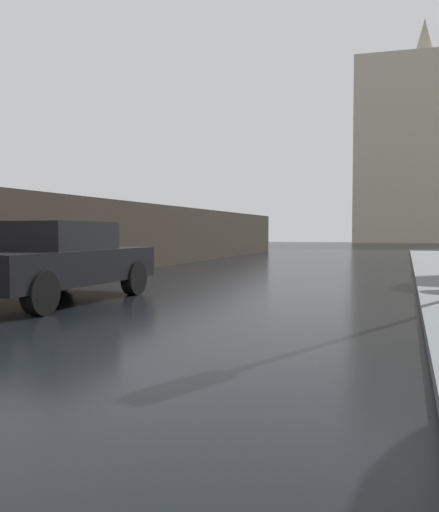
% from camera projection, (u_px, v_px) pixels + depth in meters
% --- Properties ---
extents(car_black_mid_road, '(1.99, 4.23, 1.39)m').
position_uv_depth(car_black_mid_road, '(52.00, 260.00, 9.49)').
color(car_black_mid_road, black).
rests_on(car_black_mid_road, ground).
extents(distant_tower, '(14.45, 8.22, 23.72)m').
position_uv_depth(distant_tower, '(423.00, 150.00, 58.27)').
color(distant_tower, '#B2A88E').
rests_on(distant_tower, ground).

